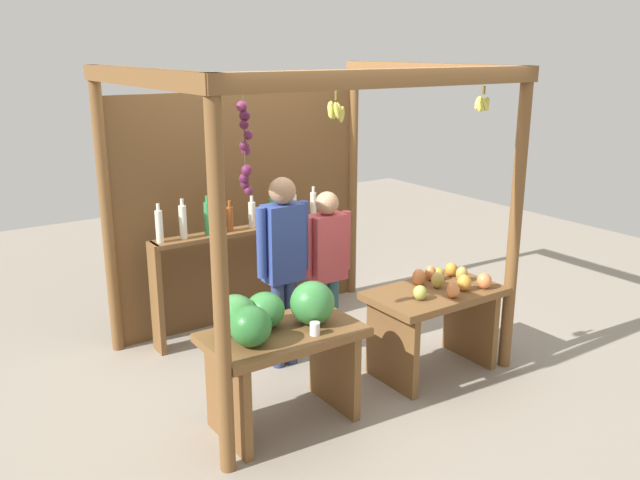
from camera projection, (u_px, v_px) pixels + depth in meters
ground_plane at (306, 356)px, 5.87m from camera, size 12.00×12.00×0.00m
market_stall at (275, 184)px, 5.84m from camera, size 2.73×2.28×2.47m
fruit_counter_left at (277, 335)px, 4.64m from camera, size 1.10×0.66×1.03m
fruit_counter_right at (436, 310)px, 5.47m from camera, size 1.10×0.64×0.85m
bottle_shelf_unit at (242, 250)px, 6.20m from camera, size 1.75×0.22×1.35m
vendor_man at (283, 255)px, 5.46m from camera, size 0.48×0.22×1.62m
vendor_woman at (327, 260)px, 5.73m from camera, size 0.48×0.20×1.45m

